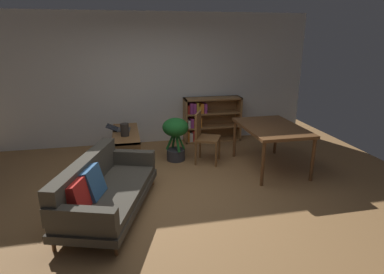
{
  "coord_description": "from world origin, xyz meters",
  "views": [
    {
      "loc": [
        -0.6,
        -4.12,
        2.24
      ],
      "look_at": [
        0.38,
        0.45,
        0.76
      ],
      "focal_mm": 30.07,
      "sensor_mm": 36.0,
      "label": 1
    }
  ],
  "objects": [
    {
      "name": "back_wall_panel",
      "position": [
        0.0,
        2.7,
        1.35
      ],
      "size": [
        6.8,
        0.1,
        2.7
      ],
      "primitive_type": "cube",
      "color": "silver",
      "rests_on": "ground_plane"
    },
    {
      "name": "media_console",
      "position": [
        -0.61,
        1.58,
        0.28
      ],
      "size": [
        0.46,
        1.27,
        0.56
      ],
      "color": "brown",
      "rests_on": "ground_plane"
    },
    {
      "name": "ground_plane",
      "position": [
        0.0,
        0.0,
        0.0
      ],
      "size": [
        8.16,
        8.16,
        0.0
      ],
      "primitive_type": "plane",
      "color": "#9E7042"
    },
    {
      "name": "fabric_couch",
      "position": [
        -0.94,
        -0.19,
        0.34
      ],
      "size": [
        1.36,
        2.03,
        0.73
      ],
      "color": "brown",
      "rests_on": "ground_plane"
    },
    {
      "name": "dining_table",
      "position": [
        1.84,
        0.76,
        0.69
      ],
      "size": [
        0.95,
        1.39,
        0.76
      ],
      "color": "brown",
      "rests_on": "ground_plane"
    },
    {
      "name": "open_laptop",
      "position": [
        -0.71,
        1.74,
        0.59
      ],
      "size": [
        0.45,
        0.32,
        0.11
      ],
      "color": "#333338",
      "rests_on": "media_console"
    },
    {
      "name": "bookshelf",
      "position": [
        1.17,
        2.5,
        0.48
      ],
      "size": [
        1.25,
        0.34,
        0.96
      ],
      "color": "olive",
      "rests_on": "ground_plane"
    },
    {
      "name": "dining_chair_near",
      "position": [
        0.78,
        1.26,
        0.52
      ],
      "size": [
        0.55,
        0.56,
        0.93
      ],
      "color": "brown",
      "rests_on": "ground_plane"
    },
    {
      "name": "desk_speaker",
      "position": [
        -0.62,
        1.36,
        0.68
      ],
      "size": [
        0.14,
        0.14,
        0.22
      ],
      "color": "#2D2823",
      "rests_on": "media_console"
    },
    {
      "name": "potted_floor_plant",
      "position": [
        0.29,
        1.46,
        0.51
      ],
      "size": [
        0.48,
        0.48,
        0.81
      ],
      "color": "#333338",
      "rests_on": "ground_plane"
    }
  ]
}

